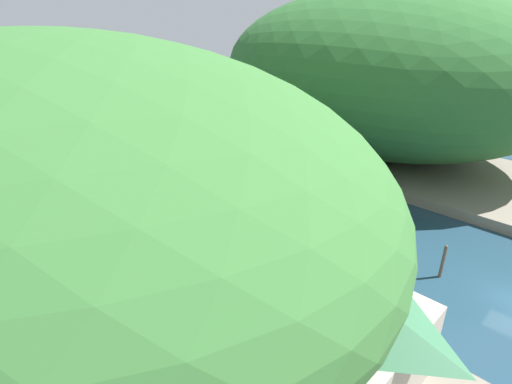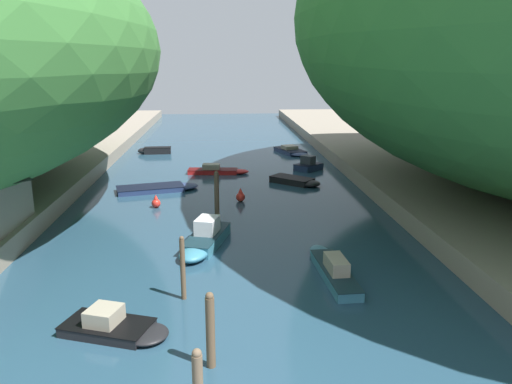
{
  "view_description": "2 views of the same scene",
  "coord_description": "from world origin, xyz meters",
  "px_view_note": "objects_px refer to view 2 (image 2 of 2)",
  "views": [
    {
      "loc": [
        -32.75,
        -3.35,
        21.23
      ],
      "look_at": [
        -2.8,
        26.06,
        2.19
      ],
      "focal_mm": 28.0,
      "sensor_mm": 36.0,
      "label": 1
    },
    {
      "loc": [
        -0.26,
        -5.64,
        10.07
      ],
      "look_at": [
        1.84,
        23.09,
        2.54
      ],
      "focal_mm": 35.0,
      "sensor_mm": 36.0,
      "label": 2
    }
  ],
  "objects_px": {
    "boat_far_right_bank": "(116,327)",
    "channel_buoy_near": "(241,196)",
    "boat_small_dinghy": "(310,165)",
    "boat_yellow_tender": "(204,240)",
    "boat_open_rowboat": "(297,181)",
    "boat_moored_right": "(219,171)",
    "channel_buoy_far": "(156,203)",
    "boat_navy_launch": "(332,267)",
    "boat_near_quay": "(160,188)",
    "boat_far_upstream": "(292,151)",
    "boat_white_cruiser": "(154,151)"
  },
  "relations": [
    {
      "from": "boat_far_upstream",
      "to": "boat_open_rowboat",
      "type": "distance_m",
      "value": 14.76
    },
    {
      "from": "boat_far_upstream",
      "to": "boat_yellow_tender",
      "type": "bearing_deg",
      "value": 54.27
    },
    {
      "from": "boat_small_dinghy",
      "to": "boat_far_right_bank",
      "type": "xyz_separation_m",
      "value": [
        -12.74,
        -29.2,
        -0.13
      ]
    },
    {
      "from": "boat_open_rowboat",
      "to": "channel_buoy_near",
      "type": "xyz_separation_m",
      "value": [
        -5.05,
        -5.05,
        0.14
      ]
    },
    {
      "from": "boat_small_dinghy",
      "to": "boat_near_quay",
      "type": "bearing_deg",
      "value": -104.51
    },
    {
      "from": "boat_far_right_bank",
      "to": "channel_buoy_near",
      "type": "height_order",
      "value": "channel_buoy_near"
    },
    {
      "from": "boat_small_dinghy",
      "to": "boat_yellow_tender",
      "type": "xyz_separation_m",
      "value": [
        -9.65,
        -20.31,
        0.04
      ]
    },
    {
      "from": "boat_small_dinghy",
      "to": "boat_far_right_bank",
      "type": "bearing_deg",
      "value": -65.88
    },
    {
      "from": "boat_moored_right",
      "to": "boat_open_rowboat",
      "type": "bearing_deg",
      "value": 59.82
    },
    {
      "from": "boat_white_cruiser",
      "to": "boat_small_dinghy",
      "type": "height_order",
      "value": "boat_small_dinghy"
    },
    {
      "from": "boat_moored_right",
      "to": "channel_buoy_far",
      "type": "bearing_deg",
      "value": -17.24
    },
    {
      "from": "boat_white_cruiser",
      "to": "channel_buoy_far",
      "type": "relative_size",
      "value": 3.96
    },
    {
      "from": "boat_moored_right",
      "to": "boat_far_right_bank",
      "type": "xyz_separation_m",
      "value": [
        -3.91,
        -28.07,
        0.02
      ]
    },
    {
      "from": "channel_buoy_far",
      "to": "boat_near_quay",
      "type": "bearing_deg",
      "value": 93.03
    },
    {
      "from": "boat_small_dinghy",
      "to": "boat_yellow_tender",
      "type": "bearing_deg",
      "value": -67.73
    },
    {
      "from": "boat_yellow_tender",
      "to": "boat_open_rowboat",
      "type": "distance_m",
      "value": 16.32
    },
    {
      "from": "boat_white_cruiser",
      "to": "boat_yellow_tender",
      "type": "relative_size",
      "value": 0.64
    },
    {
      "from": "boat_near_quay",
      "to": "channel_buoy_far",
      "type": "bearing_deg",
      "value": -11.42
    },
    {
      "from": "boat_near_quay",
      "to": "boat_moored_right",
      "type": "bearing_deg",
      "value": 127.48
    },
    {
      "from": "boat_open_rowboat",
      "to": "boat_moored_right",
      "type": "bearing_deg",
      "value": -83.64
    },
    {
      "from": "boat_moored_right",
      "to": "boat_small_dinghy",
      "type": "bearing_deg",
      "value": 102.16
    },
    {
      "from": "boat_far_right_bank",
      "to": "channel_buoy_near",
      "type": "relative_size",
      "value": 4.38
    },
    {
      "from": "boat_small_dinghy",
      "to": "boat_open_rowboat",
      "type": "distance_m",
      "value": 6.2
    },
    {
      "from": "boat_moored_right",
      "to": "boat_far_right_bank",
      "type": "relative_size",
      "value": 1.28
    },
    {
      "from": "boat_white_cruiser",
      "to": "channel_buoy_near",
      "type": "relative_size",
      "value": 3.67
    },
    {
      "from": "boat_small_dinghy",
      "to": "boat_near_quay",
      "type": "xyz_separation_m",
      "value": [
        -13.53,
        -7.14,
        -0.23
      ]
    },
    {
      "from": "boat_far_upstream",
      "to": "boat_far_right_bank",
      "type": "distance_m",
      "value": 39.97
    },
    {
      "from": "boat_near_quay",
      "to": "boat_yellow_tender",
      "type": "bearing_deg",
      "value": 1.97
    },
    {
      "from": "boat_navy_launch",
      "to": "channel_buoy_near",
      "type": "bearing_deg",
      "value": 103.3
    },
    {
      "from": "boat_navy_launch",
      "to": "channel_buoy_far",
      "type": "height_order",
      "value": "boat_navy_launch"
    },
    {
      "from": "boat_navy_launch",
      "to": "boat_open_rowboat",
      "type": "distance_m",
      "value": 18.48
    },
    {
      "from": "channel_buoy_near",
      "to": "channel_buoy_far",
      "type": "height_order",
      "value": "channel_buoy_near"
    },
    {
      "from": "boat_near_quay",
      "to": "boat_yellow_tender",
      "type": "distance_m",
      "value": 13.74
    },
    {
      "from": "boat_moored_right",
      "to": "boat_near_quay",
      "type": "distance_m",
      "value": 7.63
    },
    {
      "from": "boat_far_upstream",
      "to": "boat_open_rowboat",
      "type": "bearing_deg",
      "value": 65.22
    },
    {
      "from": "boat_open_rowboat",
      "to": "channel_buoy_far",
      "type": "height_order",
      "value": "channel_buoy_far"
    },
    {
      "from": "boat_moored_right",
      "to": "boat_yellow_tender",
      "type": "distance_m",
      "value": 19.2
    },
    {
      "from": "channel_buoy_far",
      "to": "boat_open_rowboat",
      "type": "bearing_deg",
      "value": 29.33
    },
    {
      "from": "boat_white_cruiser",
      "to": "boat_yellow_tender",
      "type": "height_order",
      "value": "boat_yellow_tender"
    },
    {
      "from": "boat_small_dinghy",
      "to": "channel_buoy_near",
      "type": "xyz_separation_m",
      "value": [
        -7.2,
        -10.87,
        -0.03
      ]
    },
    {
      "from": "boat_white_cruiser",
      "to": "channel_buoy_near",
      "type": "distance_m",
      "value": 22.55
    },
    {
      "from": "boat_white_cruiser",
      "to": "boat_far_upstream",
      "type": "distance_m",
      "value": 15.72
    },
    {
      "from": "boat_small_dinghy",
      "to": "channel_buoy_far",
      "type": "relative_size",
      "value": 3.64
    },
    {
      "from": "boat_near_quay",
      "to": "boat_open_rowboat",
      "type": "xyz_separation_m",
      "value": [
        11.38,
        1.32,
        0.06
      ]
    },
    {
      "from": "boat_near_quay",
      "to": "boat_open_rowboat",
      "type": "bearing_deg",
      "value": 82.18
    },
    {
      "from": "boat_far_upstream",
      "to": "channel_buoy_far",
      "type": "xyz_separation_m",
      "value": [
        -12.79,
        -20.91,
        0.11
      ]
    },
    {
      "from": "boat_open_rowboat",
      "to": "boat_yellow_tender",
      "type": "bearing_deg",
      "value": 14.08
    },
    {
      "from": "boat_small_dinghy",
      "to": "boat_yellow_tender",
      "type": "relative_size",
      "value": 0.59
    },
    {
      "from": "boat_yellow_tender",
      "to": "channel_buoy_far",
      "type": "height_order",
      "value": "boat_yellow_tender"
    },
    {
      "from": "boat_navy_launch",
      "to": "channel_buoy_near",
      "type": "distance_m",
      "value": 13.94
    }
  ]
}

